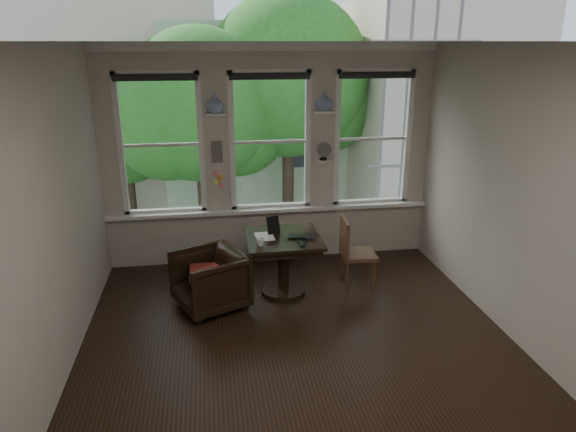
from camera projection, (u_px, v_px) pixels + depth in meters
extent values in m
plane|color=black|center=(298.00, 339.00, 5.45)|extent=(4.50, 4.50, 0.00)
plane|color=silver|center=(300.00, 41.00, 4.48)|extent=(4.50, 4.50, 0.00)
plane|color=beige|center=(270.00, 156.00, 7.07)|extent=(4.50, 0.00, 4.50)
plane|color=beige|center=(369.00, 325.00, 2.86)|extent=(4.50, 0.00, 4.50)
plane|color=beige|center=(54.00, 216.00, 4.63)|extent=(0.00, 4.50, 4.50)
plane|color=beige|center=(513.00, 194.00, 5.30)|extent=(0.00, 4.50, 4.50)
cube|color=white|center=(215.00, 114.00, 6.67)|extent=(0.26, 0.16, 0.03)
cube|color=white|center=(324.00, 112.00, 6.89)|extent=(0.26, 0.16, 0.03)
cube|color=#59544F|center=(217.00, 151.00, 6.86)|extent=(0.14, 0.06, 0.28)
imported|color=white|center=(215.00, 103.00, 6.63)|extent=(0.24, 0.24, 0.25)
imported|color=white|center=(324.00, 101.00, 6.84)|extent=(0.24, 0.24, 0.25)
imported|color=black|center=(210.00, 281.00, 5.99)|extent=(1.00, 0.99, 0.70)
cube|color=maroon|center=(209.00, 273.00, 5.96)|extent=(0.45, 0.45, 0.06)
imported|color=black|center=(301.00, 238.00, 6.13)|extent=(0.37, 0.29, 0.03)
imported|color=white|center=(260.00, 242.00, 5.94)|extent=(0.12, 0.12, 0.09)
imported|color=white|center=(302.00, 242.00, 5.92)|extent=(0.13, 0.13, 0.09)
cube|color=black|center=(273.00, 225.00, 6.30)|extent=(0.18, 0.12, 0.22)
cube|color=silver|center=(265.00, 236.00, 6.23)|extent=(0.23, 0.31, 0.00)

